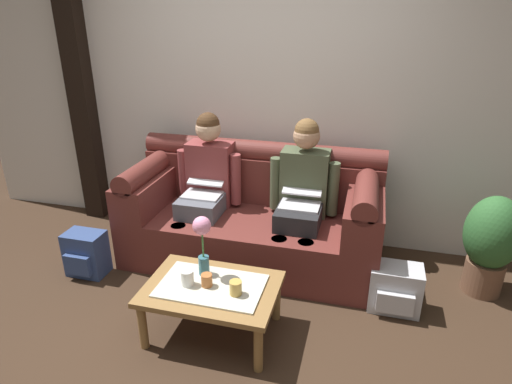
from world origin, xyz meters
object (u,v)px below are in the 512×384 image
couch (253,217)px  cup_near_left (236,288)px  person_right (302,191)px  cup_near_right (207,280)px  backpack_left (86,254)px  potted_plant (491,241)px  person_left (206,181)px  flower_vase (202,237)px  cup_far_center (187,278)px  coffee_table (212,292)px  backpack_right (395,289)px

couch → cup_near_left: couch is taller
person_right → cup_near_right: bearing=-112.9°
backpack_left → potted_plant: size_ratio=0.47×
person_left → backpack_left: 1.13m
flower_vase → potted_plant: bearing=24.3°
person_left → potted_plant: bearing=-1.0°
couch → backpack_left: size_ratio=5.73×
person_left → person_right: size_ratio=1.00×
flower_vase → cup_far_center: (-0.06, -0.14, -0.23)m
cup_near_left → coffee_table: bearing=164.5°
backpack_left → potted_plant: potted_plant is taller
coffee_table → potted_plant: (1.82, 0.97, 0.11)m
coffee_table → cup_near_right: bearing=-149.0°
couch → cup_near_right: size_ratio=25.06×
flower_vase → backpack_right: 1.42m
coffee_table → cup_near_left: 0.21m
flower_vase → cup_near_left: bearing=-30.4°
couch → cup_far_center: couch is taller
backpack_left → potted_plant: bearing=10.7°
person_right → coffee_table: bearing=-112.0°
backpack_right → potted_plant: bearing=31.5°
cup_near_right → couch: bearing=88.7°
person_left → coffee_table: 1.14m
couch → potted_plant: 1.82m
cup_near_right → backpack_right: cup_near_right is taller
person_right → backpack_right: 1.00m
person_right → potted_plant: 1.43m
person_right → backpack_left: person_right is taller
person_right → cup_near_left: person_right is taller
coffee_table → flower_vase: flower_vase is taller
cup_near_left → cup_near_right: (-0.20, 0.04, -0.00)m
cup_near_right → potted_plant: size_ratio=0.11×
couch → flower_vase: size_ratio=4.96×
person_left → cup_near_right: bearing=-69.4°
person_left → couch: bearing=0.4°
cup_near_left → cup_near_right: size_ratio=1.10×
flower_vase → cup_near_right: size_ratio=5.05×
flower_vase → cup_far_center: 0.27m
couch → backpack_right: size_ratio=5.86×
cup_near_left → backpack_right: bearing=32.1°
cup_near_left → backpack_right: cup_near_left is taller
person_right → coffee_table: (-0.41, -1.01, -0.34)m
coffee_table → cup_near_right: (-0.02, -0.01, 0.10)m
person_right → cup_near_left: 1.11m
person_left → person_right: bearing=-0.0°
backpack_right → backpack_left: bearing=-175.9°
couch → coffee_table: 1.01m
backpack_right → potted_plant: 0.81m
person_right → person_left: bearing=180.0°
person_left → cup_near_right: size_ratio=14.72×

